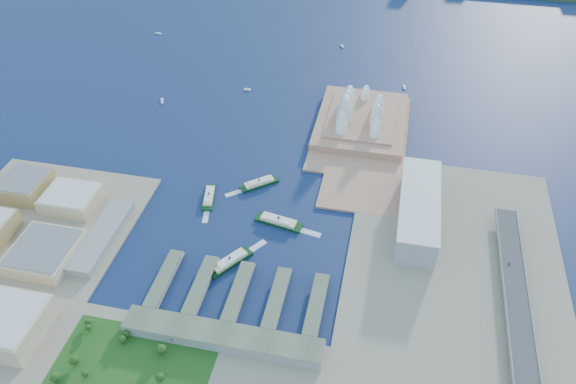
% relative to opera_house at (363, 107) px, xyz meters
% --- Properties ---
extents(ground, '(3000.00, 3000.00, 0.00)m').
position_rel_opera_house_xyz_m(ground, '(-105.00, -280.00, -32.00)').
color(ground, '#0E1842').
rests_on(ground, ground).
extents(west_land, '(220.00, 390.00, 3.00)m').
position_rel_opera_house_xyz_m(west_land, '(-355.00, -385.00, -30.50)').
color(west_land, gray).
rests_on(west_land, ground).
extents(east_land, '(240.00, 500.00, 3.00)m').
position_rel_opera_house_xyz_m(east_land, '(135.00, -330.00, -30.50)').
color(east_land, gray).
rests_on(east_land, ground).
extents(peninsula, '(135.00, 220.00, 3.00)m').
position_rel_opera_house_xyz_m(peninsula, '(2.50, -20.00, -30.50)').
color(peninsula, '#AC7A5E').
rests_on(peninsula, ground).
extents(opera_house, '(134.00, 180.00, 58.00)m').
position_rel_opera_house_xyz_m(opera_house, '(0.00, 0.00, 0.00)').
color(opera_house, white).
rests_on(opera_house, peninsula).
extents(toaster_building, '(45.00, 155.00, 35.00)m').
position_rel_opera_house_xyz_m(toaster_building, '(90.00, -200.00, -11.50)').
color(toaster_building, '#939398').
rests_on(toaster_building, east_land).
extents(expressway, '(26.00, 340.00, 11.85)m').
position_rel_opera_house_xyz_m(expressway, '(195.00, -340.00, -23.07)').
color(expressway, gray).
rests_on(expressway, east_land).
extents(west_buildings, '(200.00, 280.00, 27.00)m').
position_rel_opera_house_xyz_m(west_buildings, '(-355.00, -350.00, -15.50)').
color(west_buildings, '#A58A52').
rests_on(west_buildings, west_land).
extents(ferry_wharves, '(184.00, 90.00, 9.30)m').
position_rel_opera_house_xyz_m(ferry_wharves, '(-91.00, -355.00, -27.35)').
color(ferry_wharves, '#515D46').
rests_on(ferry_wharves, ground).
extents(terminal_building, '(200.00, 28.00, 12.00)m').
position_rel_opera_house_xyz_m(terminal_building, '(-90.00, -415.00, -23.00)').
color(terminal_building, gray).
rests_on(terminal_building, south_land).
extents(park, '(150.00, 110.00, 16.00)m').
position_rel_opera_house_xyz_m(park, '(-165.00, -470.00, -21.00)').
color(park, '#194714').
rests_on(park, south_land).
extents(ferry_a, '(21.89, 51.11, 9.38)m').
position_rel_opera_house_xyz_m(ferry_a, '(-171.60, -210.19, -27.31)').
color(ferry_a, black).
rests_on(ferry_a, ground).
extents(ferry_b, '(48.85, 43.49, 9.89)m').
position_rel_opera_house_xyz_m(ferry_b, '(-115.40, -170.32, -27.06)').
color(ferry_b, black).
rests_on(ferry_b, ground).
extents(ferry_c, '(44.66, 55.13, 10.80)m').
position_rel_opera_house_xyz_m(ferry_c, '(-113.30, -312.94, -26.60)').
color(ferry_c, black).
rests_on(ferry_c, ground).
extents(ferry_d, '(60.82, 25.81, 11.17)m').
position_rel_opera_house_xyz_m(ferry_d, '(-73.95, -237.17, -26.42)').
color(ferry_d, black).
rests_on(ferry_d, ground).
extents(boat_a, '(9.09, 15.51, 2.93)m').
position_rel_opera_house_xyz_m(boat_a, '(-320.39, 1.37, -30.54)').
color(boat_a, white).
rests_on(boat_a, ground).
extents(boat_b, '(11.34, 4.50, 3.01)m').
position_rel_opera_house_xyz_m(boat_b, '(-195.73, 64.81, -30.50)').
color(boat_b, white).
rests_on(boat_b, ground).
extents(boat_c, '(6.18, 13.55, 2.94)m').
position_rel_opera_house_xyz_m(boat_c, '(58.43, 126.82, -30.53)').
color(boat_c, white).
rests_on(boat_c, ground).
extents(boat_d, '(14.17, 6.38, 2.34)m').
position_rel_opera_house_xyz_m(boat_d, '(-422.06, 237.83, -30.83)').
color(boat_d, white).
rests_on(boat_d, ground).
extents(boat_e, '(8.23, 12.25, 2.89)m').
position_rel_opera_house_xyz_m(boat_e, '(-63.59, 256.65, -30.56)').
color(boat_e, white).
rests_on(boat_e, ground).
extents(car_c, '(1.94, 4.78, 1.39)m').
position_rel_opera_house_xyz_m(car_c, '(191.00, -262.37, -16.46)').
color(car_c, slate).
rests_on(car_c, expressway).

